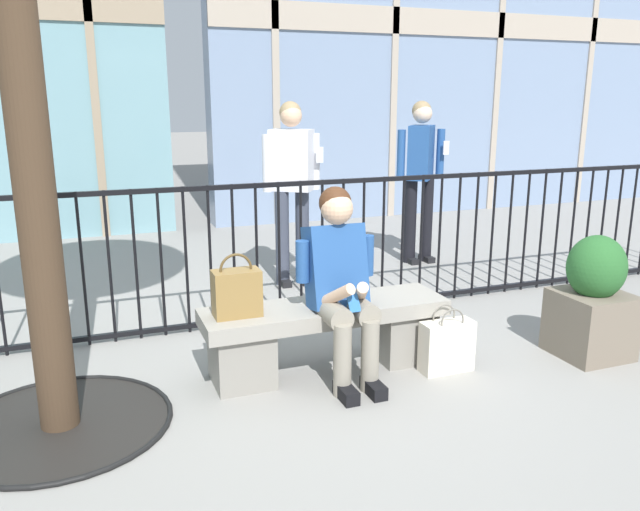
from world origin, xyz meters
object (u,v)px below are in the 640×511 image
object	(u,v)px
handbag_on_bench	(237,292)
bystander_further_back	(292,180)
bystander_at_railing	(420,170)
stone_bench	(325,330)
seated_person_with_phone	(341,279)
shopping_bag	(447,346)
planter	(593,301)

from	to	relation	value
handbag_on_bench	bystander_further_back	size ratio (longest dim) A/B	0.23
bystander_at_railing	handbag_on_bench	bearing A→B (deg)	-138.08
stone_bench	handbag_on_bench	size ratio (longest dim) A/B	4.09
seated_person_with_phone	bystander_further_back	size ratio (longest dim) A/B	0.71
handbag_on_bench	bystander_further_back	world-z (taller)	bystander_further_back
shopping_bag	planter	bearing A→B (deg)	-6.49
bystander_further_back	planter	xyz separation A→B (m)	(1.37, -2.38, -0.61)
bystander_further_back	bystander_at_railing	bearing A→B (deg)	11.42
handbag_on_bench	planter	bearing A→B (deg)	-9.84
handbag_on_bench	seated_person_with_phone	bearing A→B (deg)	-10.66
stone_bench	bystander_further_back	bearing A→B (deg)	77.74
shopping_bag	bystander_further_back	bearing A→B (deg)	97.64
stone_bench	shopping_bag	distance (m)	0.80
shopping_bag	bystander_at_railing	bearing A→B (deg)	64.42
seated_person_with_phone	handbag_on_bench	size ratio (longest dim) A/B	3.10
stone_bench	bystander_further_back	size ratio (longest dim) A/B	0.94
stone_bench	seated_person_with_phone	xyz separation A→B (m)	(0.05, -0.13, 0.38)
shopping_bag	planter	xyz separation A→B (m)	(1.06, -0.12, 0.22)
seated_person_with_phone	shopping_bag	distance (m)	0.85
bystander_at_railing	bystander_further_back	xyz separation A→B (m)	(-1.54, -0.31, 0.00)
bystander_further_back	stone_bench	bearing A→B (deg)	-102.26
bystander_at_railing	bystander_further_back	world-z (taller)	same
stone_bench	bystander_further_back	xyz separation A→B (m)	(0.43, 1.96, 0.73)
bystander_further_back	planter	size ratio (longest dim) A/B	2.01
shopping_bag	bystander_further_back	world-z (taller)	bystander_further_back
seated_person_with_phone	planter	xyz separation A→B (m)	(1.74, -0.29, -0.26)
seated_person_with_phone	bystander_at_railing	size ratio (longest dim) A/B	0.71
seated_person_with_phone	handbag_on_bench	xyz separation A→B (m)	(-0.63, 0.12, -0.05)
handbag_on_bench	bystander_further_back	distance (m)	2.25
stone_bench	seated_person_with_phone	size ratio (longest dim) A/B	1.32
bystander_at_railing	planter	size ratio (longest dim) A/B	2.01
seated_person_with_phone	handbag_on_bench	world-z (taller)	seated_person_with_phone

